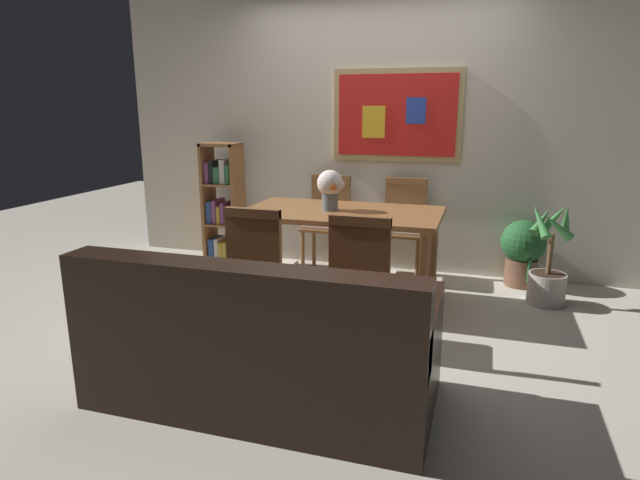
# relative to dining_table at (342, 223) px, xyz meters

# --- Properties ---
(ground_plane) EXTENTS (12.00, 12.00, 0.00)m
(ground_plane) POSITION_rel_dining_table_xyz_m (0.07, -0.38, -0.65)
(ground_plane) COLOR beige
(wall_back_with_painting) EXTENTS (5.20, 0.14, 2.60)m
(wall_back_with_painting) POSITION_rel_dining_table_xyz_m (0.07, 1.08, 0.65)
(wall_back_with_painting) COLOR beige
(wall_back_with_painting) RESTS_ON ground_plane
(dining_table) EXTENTS (1.53, 0.87, 0.75)m
(dining_table) POSITION_rel_dining_table_xyz_m (0.00, 0.00, 0.00)
(dining_table) COLOR brown
(dining_table) RESTS_ON ground_plane
(dining_chair_far_right) EXTENTS (0.40, 0.41, 0.91)m
(dining_chair_far_right) POSITION_rel_dining_table_xyz_m (0.37, 0.79, -0.12)
(dining_chair_far_right) COLOR brown
(dining_chair_far_right) RESTS_ON ground_plane
(dining_chair_far_left) EXTENTS (0.40, 0.41, 0.91)m
(dining_chair_far_left) POSITION_rel_dining_table_xyz_m (-0.35, 0.79, -0.12)
(dining_chair_far_left) COLOR brown
(dining_chair_far_left) RESTS_ON ground_plane
(dining_chair_near_left) EXTENTS (0.40, 0.41, 0.91)m
(dining_chair_near_left) POSITION_rel_dining_table_xyz_m (-0.36, -0.79, -0.12)
(dining_chair_near_left) COLOR brown
(dining_chair_near_left) RESTS_ON ground_plane
(dining_chair_near_right) EXTENTS (0.40, 0.41, 0.91)m
(dining_chair_near_right) POSITION_rel_dining_table_xyz_m (0.36, -0.83, -0.12)
(dining_chair_near_right) COLOR brown
(dining_chair_near_right) RESTS_ON ground_plane
(leather_couch) EXTENTS (1.80, 0.84, 0.84)m
(leather_couch) POSITION_rel_dining_table_xyz_m (-0.02, -1.61, -0.34)
(leather_couch) COLOR black
(leather_couch) RESTS_ON ground_plane
(bookshelf) EXTENTS (0.36, 0.28, 1.20)m
(bookshelf) POSITION_rel_dining_table_xyz_m (-1.42, 0.73, -0.10)
(bookshelf) COLOR brown
(bookshelf) RESTS_ON ground_plane
(potted_ivy) EXTENTS (0.38, 0.38, 0.59)m
(potted_ivy) POSITION_rel_dining_table_xyz_m (1.41, 0.85, -0.32)
(potted_ivy) COLOR brown
(potted_ivy) RESTS_ON ground_plane
(potted_palm) EXTENTS (0.35, 0.37, 0.84)m
(potted_palm) POSITION_rel_dining_table_xyz_m (1.58, 0.42, -0.37)
(potted_palm) COLOR #B2ADA3
(potted_palm) RESTS_ON ground_plane
(flower_vase) EXTENTS (0.21, 0.21, 0.32)m
(flower_vase) POSITION_rel_dining_table_xyz_m (-0.10, -0.01, 0.28)
(flower_vase) COLOR slate
(flower_vase) RESTS_ON dining_table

